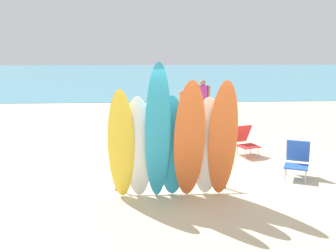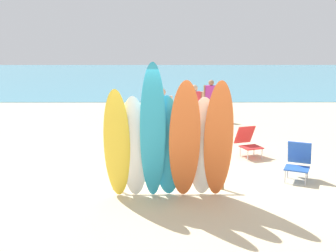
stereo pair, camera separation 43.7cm
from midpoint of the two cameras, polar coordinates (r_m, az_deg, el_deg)
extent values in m
plane|color=beige|center=(21.90, -2.41, 3.89)|extent=(60.00, 60.00, 0.00)
cube|color=teal|center=(40.42, -2.76, 7.38)|extent=(60.00, 40.00, 0.02)
cylinder|color=brown|center=(8.18, -8.94, -7.24)|extent=(0.07, 0.07, 0.57)
cylinder|color=brown|center=(8.25, 6.65, -7.01)|extent=(0.07, 0.07, 0.57)
cylinder|color=brown|center=(8.05, -1.11, -5.27)|extent=(2.33, 0.06, 0.06)
ellipsoid|color=yellow|center=(7.42, -8.42, -2.80)|extent=(0.51, 0.54, 2.15)
ellipsoid|color=white|center=(7.47, -5.96, -3.18)|extent=(0.54, 0.44, 2.01)
ellipsoid|color=#289EC6|center=(7.21, -3.22, -1.13)|extent=(0.51, 0.80, 2.64)
ellipsoid|color=#289EC6|center=(7.45, -1.11, -3.08)|extent=(0.60, 0.57, 2.04)
ellipsoid|color=orange|center=(7.30, 1.37, -2.20)|extent=(0.60, 0.73, 2.33)
ellipsoid|color=white|center=(7.52, 3.98, -3.08)|extent=(0.59, 0.54, 2.00)
ellipsoid|color=orange|center=(7.41, 6.19, -2.10)|extent=(0.56, 0.73, 2.32)
cylinder|color=tan|center=(11.84, -3.37, -0.66)|extent=(0.12, 0.12, 0.81)
cylinder|color=tan|center=(11.89, -1.78, -0.60)|extent=(0.12, 0.12, 0.81)
cube|color=silver|center=(11.80, -2.59, 0.97)|extent=(0.43, 0.27, 0.19)
cube|color=#2D4CB2|center=(11.74, -2.60, 2.79)|extent=(0.44, 0.27, 0.63)
sphere|color=tan|center=(11.68, -2.62, 4.87)|extent=(0.23, 0.23, 0.23)
cylinder|color=tan|center=(11.70, -3.90, 2.92)|extent=(0.10, 0.10, 0.56)
cylinder|color=tan|center=(11.77, -1.32, 3.00)|extent=(0.10, 0.10, 0.56)
cylinder|color=#9E704C|center=(15.65, 4.71, 2.23)|extent=(0.12, 0.12, 0.77)
cylinder|color=#9E704C|center=(15.72, 3.58, 2.29)|extent=(0.12, 0.12, 0.77)
cube|color=#33A36B|center=(15.64, 4.16, 3.43)|extent=(0.41, 0.25, 0.18)
cube|color=#B23399|center=(15.59, 4.18, 4.75)|extent=(0.44, 0.33, 0.60)
sphere|color=#9E704C|center=(15.55, 4.21, 6.25)|extent=(0.22, 0.22, 0.22)
cylinder|color=#9E704C|center=(15.53, 5.10, 4.83)|extent=(0.09, 0.09, 0.54)
cylinder|color=#9E704C|center=(15.64, 3.27, 4.90)|extent=(0.09, 0.09, 0.54)
cylinder|color=tan|center=(13.22, 1.20, 0.60)|extent=(0.12, 0.12, 0.79)
cylinder|color=tan|center=(13.26, 2.60, 0.62)|extent=(0.12, 0.12, 0.79)
cube|color=#B23399|center=(13.18, 1.91, 2.03)|extent=(0.42, 0.26, 0.19)
cube|color=#DB333D|center=(13.12, 1.92, 3.64)|extent=(0.42, 0.23, 0.62)
sphere|color=tan|center=(13.07, 1.93, 5.47)|extent=(0.22, 0.22, 0.22)
cylinder|color=tan|center=(13.09, 0.79, 3.77)|extent=(0.10, 0.10, 0.55)
cylinder|color=tan|center=(13.15, 3.06, 3.80)|extent=(0.10, 0.10, 0.55)
cylinder|color=#B7B7BC|center=(8.97, 15.11, -6.79)|extent=(0.02, 0.02, 0.28)
cylinder|color=#B7B7BC|center=(8.94, 17.80, -7.01)|extent=(0.02, 0.02, 0.28)
cylinder|color=#B7B7BC|center=(9.33, 15.38, -6.09)|extent=(0.02, 0.02, 0.28)
cylinder|color=#B7B7BC|center=(9.30, 17.97, -6.30)|extent=(0.02, 0.02, 0.28)
cube|color=blue|center=(9.09, 16.62, -5.61)|extent=(0.64, 0.62, 0.03)
cube|color=blue|center=(9.32, 16.90, -3.46)|extent=(0.55, 0.41, 0.52)
cylinder|color=#B7B7BC|center=(10.38, 9.85, -4.06)|extent=(0.02, 0.02, 0.28)
cylinder|color=#B7B7BC|center=(10.61, 11.77, -3.80)|extent=(0.02, 0.02, 0.28)
cylinder|color=#B7B7BC|center=(10.69, 8.76, -3.57)|extent=(0.02, 0.02, 0.28)
cylinder|color=#B7B7BC|center=(10.91, 10.65, -3.33)|extent=(0.02, 0.02, 0.28)
cube|color=red|center=(10.60, 10.29, -2.88)|extent=(0.62, 0.59, 0.03)
cube|color=red|center=(10.83, 9.33, -1.13)|extent=(0.57, 0.43, 0.50)
camera|label=1|loc=(0.22, -91.38, -0.28)|focal=42.45mm
camera|label=2|loc=(0.22, 88.62, 0.28)|focal=42.45mm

